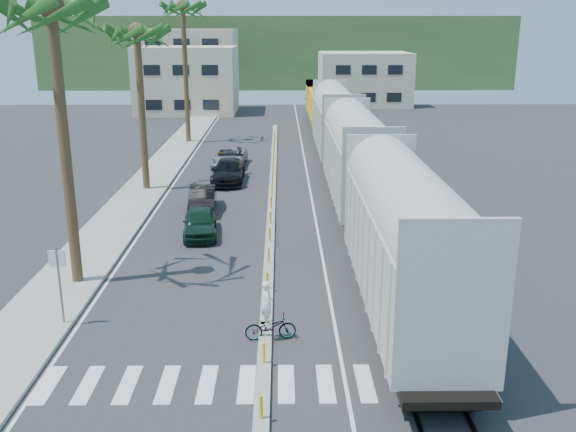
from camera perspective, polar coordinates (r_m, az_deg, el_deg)
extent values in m
plane|color=#28282B|center=(21.85, -2.09, -11.96)|extent=(140.00, 140.00, 0.00)
cube|color=gray|center=(46.28, -11.96, 3.26)|extent=(3.00, 90.00, 0.15)
cube|color=black|center=(48.47, 3.76, 4.13)|extent=(0.12, 100.00, 0.06)
cube|color=black|center=(48.60, 5.46, 4.12)|extent=(0.12, 100.00, 0.06)
cube|color=gray|center=(40.54, -1.43, 1.75)|extent=(0.45, 60.00, 0.15)
cylinder|color=yellow|center=(18.15, -2.41, -16.60)|extent=(0.10, 0.10, 0.70)
cylinder|color=yellow|center=(20.73, -2.17, -12.06)|extent=(0.10, 0.10, 0.70)
cylinder|color=yellow|center=(23.41, -1.99, -8.55)|extent=(0.10, 0.10, 0.70)
cylinder|color=yellow|center=(26.15, -1.84, -5.76)|extent=(0.10, 0.10, 0.70)
cylinder|color=yellow|center=(28.95, -1.73, -3.50)|extent=(0.10, 0.10, 0.70)
cylinder|color=yellow|center=(31.79, -1.64, -1.65)|extent=(0.10, 0.10, 0.70)
cylinder|color=yellow|center=(34.65, -1.56, -0.10)|extent=(0.10, 0.10, 0.70)
cylinder|color=yellow|center=(37.53, -1.49, 1.21)|extent=(0.10, 0.10, 0.70)
cylinder|color=yellow|center=(40.43, -1.44, 2.33)|extent=(0.10, 0.10, 0.70)
cylinder|color=yellow|center=(43.35, -1.39, 3.31)|extent=(0.10, 0.10, 0.70)
cylinder|color=yellow|center=(46.27, -1.35, 4.16)|extent=(0.10, 0.10, 0.70)
cylinder|color=yellow|center=(49.21, -1.31, 4.91)|extent=(0.10, 0.10, 0.70)
cylinder|color=yellow|center=(52.15, -1.28, 5.57)|extent=(0.10, 0.10, 0.70)
cylinder|color=yellow|center=(55.10, -1.25, 6.17)|extent=(0.10, 0.10, 0.70)
cylinder|color=yellow|center=(58.05, -1.22, 6.70)|extent=(0.10, 0.10, 0.70)
cylinder|color=yellow|center=(61.01, -1.19, 7.18)|extent=(0.10, 0.10, 0.70)
cube|color=silver|center=(20.11, -2.22, -14.66)|extent=(14.00, 2.20, 0.01)
cube|color=silver|center=(45.99, -9.87, 3.21)|extent=(0.12, 90.00, 0.01)
cube|color=silver|center=(45.45, 1.80, 3.28)|extent=(0.12, 90.00, 0.01)
cube|color=#B7B5A8|center=(23.31, 10.38, -3.08)|extent=(3.00, 12.88, 3.40)
cylinder|color=#B7B5A8|center=(22.80, 10.60, 0.95)|extent=(2.90, 12.58, 2.90)
cube|color=black|center=(24.13, 10.11, -8.01)|extent=(2.60, 12.88, 1.00)
cube|color=#B7B5A8|center=(37.61, 6.15, 4.60)|extent=(3.00, 12.88, 3.40)
cylinder|color=#B7B5A8|center=(37.30, 6.23, 7.16)|extent=(2.90, 12.58, 2.90)
cube|color=black|center=(38.12, 6.05, 1.37)|extent=(2.60, 12.88, 1.00)
cube|color=#B7B5A8|center=(52.30, 4.25, 8.01)|extent=(3.00, 12.88, 3.40)
cylinder|color=#B7B5A8|center=(52.08, 4.29, 9.86)|extent=(2.90, 12.58, 2.90)
cube|color=black|center=(52.67, 4.20, 5.64)|extent=(2.60, 12.88, 1.00)
cube|color=#4C4C4F|center=(68.33, 3.10, 8.64)|extent=(3.00, 17.00, 0.50)
cube|color=gold|center=(67.15, 3.17, 9.83)|extent=(2.70, 12.24, 2.60)
cube|color=gold|center=(73.84, 2.83, 10.68)|extent=(3.00, 3.74, 3.20)
cube|color=black|center=(68.42, 3.09, 8.14)|extent=(2.60, 13.60, 0.90)
cylinder|color=brown|center=(27.06, -19.17, 5.15)|extent=(0.44, 0.44, 11.00)
sphere|color=#21541A|center=(26.61, -20.36, 17.14)|extent=(3.20, 3.20, 3.20)
cylinder|color=brown|center=(42.48, -12.85, 8.80)|extent=(0.44, 0.44, 10.00)
sphere|color=#21541A|center=(42.13, -13.31, 15.75)|extent=(3.20, 3.20, 3.20)
cylinder|color=brown|center=(59.97, -9.08, 12.12)|extent=(0.44, 0.44, 12.00)
sphere|color=#21541A|center=(59.83, -9.35, 17.99)|extent=(3.20, 3.20, 3.20)
cylinder|color=slate|center=(24.30, -19.59, -6.01)|extent=(0.08, 0.08, 3.00)
cube|color=silver|center=(23.92, -19.84, -3.57)|extent=(0.60, 0.04, 0.60)
cube|color=#B4A78F|center=(82.26, -8.94, 11.87)|extent=(12.00, 10.00, 8.00)
cube|color=#B4A78F|center=(98.28, -8.83, 13.19)|extent=(14.00, 12.00, 10.00)
cube|color=#B4A78F|center=(90.19, 6.77, 12.03)|extent=(12.00, 10.00, 7.00)
cube|color=#385628|center=(119.28, -0.97, 14.42)|extent=(80.00, 20.00, 12.00)
imported|color=black|center=(33.34, -7.84, -0.54)|extent=(2.56, 4.56, 1.44)
imported|color=black|center=(37.80, -7.61, 1.50)|extent=(2.05, 4.47, 1.41)
imported|color=black|center=(44.67, -5.33, 3.99)|extent=(2.15, 5.27, 1.53)
imported|color=#A2A4A7|center=(49.78, -5.26, 5.24)|extent=(3.02, 5.48, 1.44)
imported|color=#9EA0A5|center=(22.43, -1.57, -9.82)|extent=(1.00, 1.90, 0.93)
imported|color=white|center=(22.05, -1.85, -7.75)|extent=(0.67, 0.52, 1.61)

